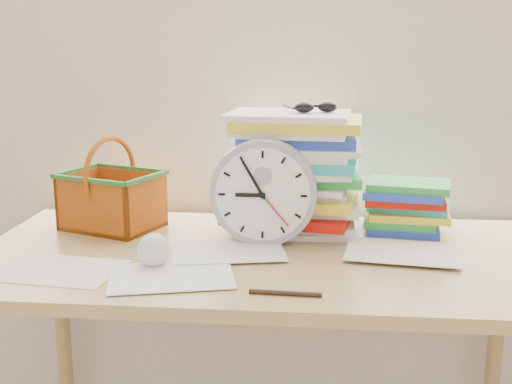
# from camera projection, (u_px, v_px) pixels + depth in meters

# --- Properties ---
(curtain) EXTENTS (2.40, 0.01, 2.50)m
(curtain) POSITION_uv_depth(u_px,v_px,m) (276.00, 22.00, 1.79)
(curtain) COLOR silver
(curtain) RESTS_ON room_shell
(desk) EXTENTS (1.40, 0.70, 0.75)m
(desk) POSITION_uv_depth(u_px,v_px,m) (264.00, 281.00, 1.56)
(desk) COLOR tan
(desk) RESTS_ON ground
(paper_stack) EXTENTS (0.37, 0.31, 0.32)m
(paper_stack) POSITION_uv_depth(u_px,v_px,m) (293.00, 171.00, 1.72)
(paper_stack) COLOR white
(paper_stack) RESTS_ON desk
(clock) EXTENTS (0.26, 0.05, 0.26)m
(clock) POSITION_uv_depth(u_px,v_px,m) (264.00, 192.00, 1.59)
(clock) COLOR #9B9DA6
(clock) RESTS_ON desk
(sunglasses) EXTENTS (0.16, 0.15, 0.03)m
(sunglasses) POSITION_uv_depth(u_px,v_px,m) (316.00, 107.00, 1.67)
(sunglasses) COLOR black
(sunglasses) RESTS_ON paper_stack
(book_stack) EXTENTS (0.26, 0.21, 0.14)m
(book_stack) POSITION_uv_depth(u_px,v_px,m) (404.00, 206.00, 1.71)
(book_stack) COLOR white
(book_stack) RESTS_ON desk
(basket) EXTENTS (0.30, 0.27, 0.25)m
(basket) POSITION_uv_depth(u_px,v_px,m) (111.00, 184.00, 1.73)
(basket) COLOR #C05B12
(basket) RESTS_ON desk
(crumpled_ball) EXTENTS (0.08, 0.08, 0.08)m
(crumpled_ball) POSITION_uv_depth(u_px,v_px,m) (154.00, 250.00, 1.44)
(crumpled_ball) COLOR white
(crumpled_ball) RESTS_ON desk
(pen) EXTENTS (0.15, 0.02, 0.01)m
(pen) POSITION_uv_depth(u_px,v_px,m) (285.00, 293.00, 1.28)
(pen) COLOR black
(pen) RESTS_ON desk
(scattered_papers) EXTENTS (1.26, 0.42, 0.02)m
(scattered_papers) POSITION_uv_depth(u_px,v_px,m) (265.00, 250.00, 1.55)
(scattered_papers) COLOR white
(scattered_papers) RESTS_ON desk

